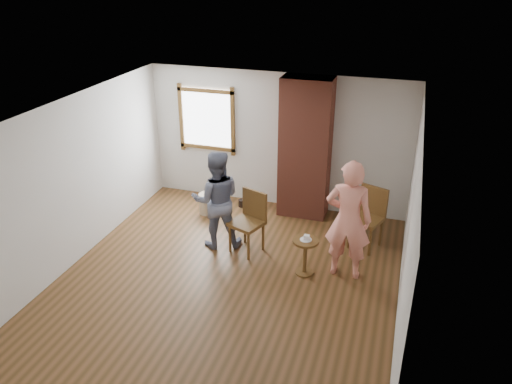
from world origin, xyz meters
TOP-DOWN VIEW (x-y plane):
  - ground at (0.00, 0.00)m, footprint 5.50×5.50m
  - room_shell at (-0.06, 0.61)m, footprint 5.04×5.52m
  - brick_chimney at (0.60, 2.50)m, footprint 0.90×0.50m
  - stoneware_crock at (-1.14, 1.94)m, footprint 0.38×0.38m
  - dark_pot at (-0.59, 2.40)m, footprint 0.18×0.18m
  - dining_chair_left at (0.04, 0.97)m, footprint 0.62×0.62m
  - dining_chair_right at (1.89, 1.70)m, footprint 0.63×0.63m
  - side_table at (1.07, 0.53)m, footprint 0.40×0.40m
  - cake_plate at (1.07, 0.53)m, footprint 0.18×0.18m
  - cake_slice at (1.08, 0.53)m, footprint 0.08×0.07m
  - man at (-0.52, 0.94)m, footprint 1.00×0.90m
  - person_pink at (1.66, 0.71)m, footprint 0.69×0.45m

SIDE VIEW (x-z plane):
  - ground at x=0.00m, z-range 0.00..0.00m
  - dark_pot at x=-0.59m, z-range 0.00..0.14m
  - stoneware_crock at x=-1.14m, z-range 0.00..0.40m
  - side_table at x=1.07m, z-range 0.10..0.70m
  - dining_chair_left at x=0.04m, z-range 0.06..1.09m
  - dining_chair_right at x=1.89m, z-range 0.06..1.10m
  - cake_plate at x=1.07m, z-range 0.60..0.61m
  - cake_slice at x=1.08m, z-range 0.61..0.67m
  - man at x=-0.52m, z-range 0.00..1.69m
  - person_pink at x=1.66m, z-range 0.00..1.88m
  - brick_chimney at x=0.60m, z-range 0.00..2.60m
  - room_shell at x=-0.06m, z-range 0.50..3.12m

